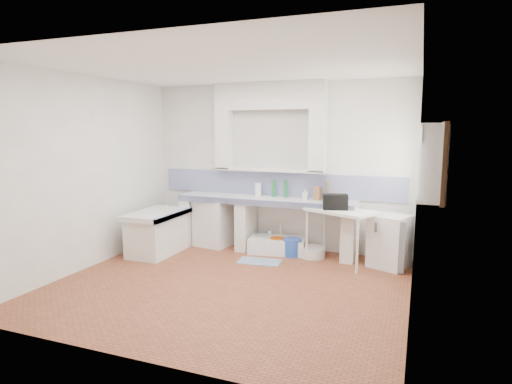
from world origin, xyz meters
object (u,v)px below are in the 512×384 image
(stove, at_px, (215,222))
(fridge, at_px, (390,241))
(sink, at_px, (277,246))
(side_table, at_px, (340,237))

(stove, bearing_deg, fridge, 4.77)
(sink, height_order, side_table, side_table)
(stove, height_order, side_table, stove)
(stove, height_order, sink, stove)
(side_table, distance_m, fridge, 0.73)
(sink, distance_m, fridge, 1.81)
(stove, relative_size, fridge, 1.05)
(side_table, height_order, fridge, fridge)
(stove, distance_m, sink, 1.22)
(sink, xyz_separation_m, fridge, (1.79, -0.12, 0.28))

